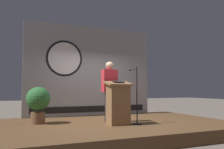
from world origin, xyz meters
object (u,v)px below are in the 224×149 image
object	(u,v)px
podium	(118,103)
speaker_person	(110,91)
potted_plant	(38,101)
microphone_stand	(136,104)

from	to	relation	value
podium	speaker_person	distance (m)	0.56
podium	potted_plant	distance (m)	2.09
podium	microphone_stand	distance (m)	0.47
podium	microphone_stand	xyz separation A→B (m)	(0.46, -0.10, -0.03)
podium	speaker_person	size ratio (longest dim) A/B	0.68
podium	microphone_stand	size ratio (longest dim) A/B	0.76
microphone_stand	potted_plant	xyz separation A→B (m)	(-2.32, 1.05, 0.06)
podium	speaker_person	world-z (taller)	speaker_person
podium	potted_plant	size ratio (longest dim) A/B	1.17
speaker_person	microphone_stand	bearing A→B (deg)	-48.92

